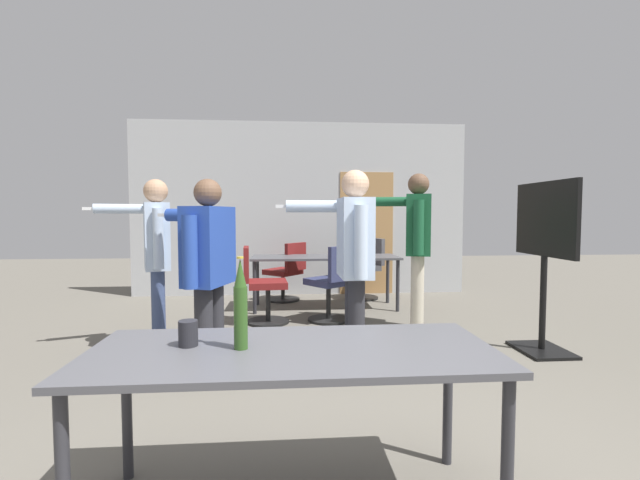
{
  "coord_description": "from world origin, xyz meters",
  "views": [
    {
      "loc": [
        -0.25,
        -1.5,
        1.33
      ],
      "look_at": [
        0.06,
        2.45,
        1.1
      ],
      "focal_mm": 24.0,
      "sensor_mm": 36.0,
      "label": 1
    }
  ],
  "objects_px": {
    "person_left_plaid": "(353,253)",
    "office_chair_far_right": "(366,270)",
    "drink_cup": "(188,333)",
    "tv_screen": "(545,250)",
    "person_center_tall": "(155,248)",
    "office_chair_near_pushed": "(262,287)",
    "beer_bottle": "(241,306)",
    "office_chair_mid_tucked": "(287,274)",
    "office_chair_far_left": "(333,286)",
    "person_near_casual": "(207,262)",
    "person_far_watching": "(417,236)"
  },
  "relations": [
    {
      "from": "person_near_casual",
      "to": "office_chair_near_pushed",
      "type": "bearing_deg",
      "value": 7.48
    },
    {
      "from": "office_chair_far_right",
      "to": "drink_cup",
      "type": "distance_m",
      "value": 5.08
    },
    {
      "from": "beer_bottle",
      "to": "person_center_tall",
      "type": "bearing_deg",
      "value": 114.3
    },
    {
      "from": "person_left_plaid",
      "to": "office_chair_far_right",
      "type": "relative_size",
      "value": 1.77
    },
    {
      "from": "tv_screen",
      "to": "person_center_tall",
      "type": "relative_size",
      "value": 0.99
    },
    {
      "from": "person_near_casual",
      "to": "person_center_tall",
      "type": "distance_m",
      "value": 1.01
    },
    {
      "from": "office_chair_mid_tucked",
      "to": "person_left_plaid",
      "type": "bearing_deg",
      "value": -129.08
    },
    {
      "from": "person_left_plaid",
      "to": "drink_cup",
      "type": "height_order",
      "value": "person_left_plaid"
    },
    {
      "from": "person_far_watching",
      "to": "person_near_casual",
      "type": "bearing_deg",
      "value": 139.84
    },
    {
      "from": "tv_screen",
      "to": "person_center_tall",
      "type": "distance_m",
      "value": 3.75
    },
    {
      "from": "office_chair_mid_tucked",
      "to": "office_chair_far_left",
      "type": "bearing_deg",
      "value": -116.08
    },
    {
      "from": "tv_screen",
      "to": "person_far_watching",
      "type": "xyz_separation_m",
      "value": [
        -0.99,
        0.9,
        0.09
      ]
    },
    {
      "from": "person_center_tall",
      "to": "beer_bottle",
      "type": "distance_m",
      "value": 2.56
    },
    {
      "from": "tv_screen",
      "to": "person_left_plaid",
      "type": "bearing_deg",
      "value": -76.83
    },
    {
      "from": "office_chair_far_right",
      "to": "office_chair_near_pushed",
      "type": "bearing_deg",
      "value": 116.06
    },
    {
      "from": "person_near_casual",
      "to": "person_far_watching",
      "type": "distance_m",
      "value": 2.55
    },
    {
      "from": "person_left_plaid",
      "to": "person_center_tall",
      "type": "bearing_deg",
      "value": 67.42
    },
    {
      "from": "office_chair_mid_tucked",
      "to": "drink_cup",
      "type": "distance_m",
      "value": 4.7
    },
    {
      "from": "person_left_plaid",
      "to": "office_chair_far_right",
      "type": "height_order",
      "value": "person_left_plaid"
    },
    {
      "from": "office_chair_near_pushed",
      "to": "drink_cup",
      "type": "bearing_deg",
      "value": -6.97
    },
    {
      "from": "office_chair_near_pushed",
      "to": "drink_cup",
      "type": "height_order",
      "value": "office_chair_near_pushed"
    },
    {
      "from": "person_left_plaid",
      "to": "tv_screen",
      "type": "bearing_deg",
      "value": -77.33
    },
    {
      "from": "person_near_casual",
      "to": "person_far_watching",
      "type": "relative_size",
      "value": 0.89
    },
    {
      "from": "tv_screen",
      "to": "office_chair_mid_tucked",
      "type": "bearing_deg",
      "value": -137.13
    },
    {
      "from": "person_near_casual",
      "to": "office_chair_mid_tucked",
      "type": "distance_m",
      "value": 3.29
    },
    {
      "from": "person_center_tall",
      "to": "office_chair_far_right",
      "type": "height_order",
      "value": "person_center_tall"
    },
    {
      "from": "person_left_plaid",
      "to": "office_chair_far_right",
      "type": "xyz_separation_m",
      "value": [
        0.72,
        3.23,
        -0.57
      ]
    },
    {
      "from": "office_chair_far_left",
      "to": "person_far_watching",
      "type": "bearing_deg",
      "value": -61.29
    },
    {
      "from": "person_far_watching",
      "to": "beer_bottle",
      "type": "height_order",
      "value": "person_far_watching"
    },
    {
      "from": "person_left_plaid",
      "to": "office_chair_far_right",
      "type": "bearing_deg",
      "value": -13.1
    },
    {
      "from": "person_far_watching",
      "to": "office_chair_near_pushed",
      "type": "height_order",
      "value": "person_far_watching"
    },
    {
      "from": "person_center_tall",
      "to": "office_chair_mid_tucked",
      "type": "relative_size",
      "value": 1.84
    },
    {
      "from": "person_far_watching",
      "to": "office_chair_mid_tucked",
      "type": "bearing_deg",
      "value": 56.4
    },
    {
      "from": "tv_screen",
      "to": "drink_cup",
      "type": "height_order",
      "value": "tv_screen"
    },
    {
      "from": "person_left_plaid",
      "to": "person_center_tall",
      "type": "distance_m",
      "value": 1.94
    },
    {
      "from": "person_left_plaid",
      "to": "office_chair_mid_tucked",
      "type": "distance_m",
      "value": 3.23
    },
    {
      "from": "office_chair_near_pushed",
      "to": "beer_bottle",
      "type": "height_order",
      "value": "beer_bottle"
    },
    {
      "from": "person_near_casual",
      "to": "office_chair_far_right",
      "type": "bearing_deg",
      "value": -12.6
    },
    {
      "from": "office_chair_mid_tucked",
      "to": "office_chair_far_right",
      "type": "xyz_separation_m",
      "value": [
        1.27,
        0.11,
        0.04
      ]
    },
    {
      "from": "person_far_watching",
      "to": "office_chair_near_pushed",
      "type": "bearing_deg",
      "value": 92.77
    },
    {
      "from": "tv_screen",
      "to": "person_left_plaid",
      "type": "xyz_separation_m",
      "value": [
        -1.94,
        -0.45,
        0.02
      ]
    },
    {
      "from": "office_chair_far_left",
      "to": "office_chair_mid_tucked",
      "type": "bearing_deg",
      "value": 76.25
    },
    {
      "from": "beer_bottle",
      "to": "office_chair_far_left",
      "type": "bearing_deg",
      "value": 77.09
    },
    {
      "from": "person_left_plaid",
      "to": "office_chair_far_right",
      "type": "distance_m",
      "value": 3.36
    },
    {
      "from": "tv_screen",
      "to": "office_chair_far_left",
      "type": "height_order",
      "value": "tv_screen"
    },
    {
      "from": "office_chair_far_left",
      "to": "beer_bottle",
      "type": "bearing_deg",
      "value": -139.54
    },
    {
      "from": "person_center_tall",
      "to": "office_chair_mid_tucked",
      "type": "bearing_deg",
      "value": -46.99
    },
    {
      "from": "office_chair_far_right",
      "to": "office_chair_far_left",
      "type": "bearing_deg",
      "value": 137.84
    },
    {
      "from": "office_chair_mid_tucked",
      "to": "person_center_tall",
      "type": "bearing_deg",
      "value": -166.6
    },
    {
      "from": "person_left_plaid",
      "to": "person_center_tall",
      "type": "xyz_separation_m",
      "value": [
        -1.8,
        0.73,
        -0.0
      ]
    }
  ]
}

